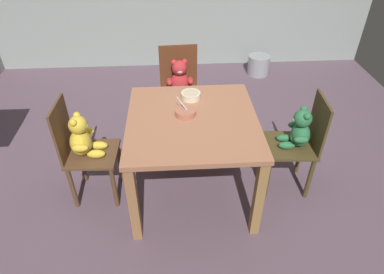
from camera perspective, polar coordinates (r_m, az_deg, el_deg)
ground_plane at (r=2.95m, az=0.06°, el=-9.11°), size 5.20×5.20×0.04m
dining_table at (r=2.53m, az=0.07°, el=1.03°), size 0.96×1.01×0.73m
teddy_chair_near_left at (r=2.69m, az=-18.03°, el=-1.12°), size 0.40×0.38×0.88m
teddy_chair_far_center at (r=3.30m, az=-2.06°, el=8.42°), size 0.42×0.42×0.90m
teddy_chair_near_right at (r=2.78m, az=17.59°, el=0.09°), size 0.42×0.39×0.85m
porridge_bowl_cream_far_center at (r=2.70m, az=-0.21°, el=7.10°), size 0.16×0.16×0.05m
porridge_bowl_terracotta_center at (r=2.50m, az=-1.13°, el=4.27°), size 0.16×0.16×0.12m
metal_pail at (r=4.78m, az=11.26°, el=11.92°), size 0.29×0.29×0.26m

